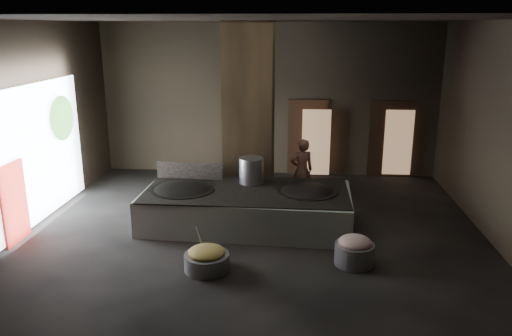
# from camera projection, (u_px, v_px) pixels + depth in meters

# --- Properties ---
(floor) EXTENTS (10.00, 9.00, 0.10)m
(floor) POSITION_uv_depth(u_px,v_px,m) (254.00, 231.00, 11.17)
(floor) COLOR black
(floor) RESTS_ON ground
(ceiling) EXTENTS (10.00, 9.00, 0.10)m
(ceiling) POSITION_uv_depth(u_px,v_px,m) (254.00, 17.00, 9.91)
(ceiling) COLOR black
(ceiling) RESTS_ON back_wall
(back_wall) EXTENTS (10.00, 0.10, 4.50)m
(back_wall) POSITION_uv_depth(u_px,v_px,m) (268.00, 100.00, 14.90)
(back_wall) COLOR black
(back_wall) RESTS_ON ground
(front_wall) EXTENTS (10.00, 0.10, 4.50)m
(front_wall) POSITION_uv_depth(u_px,v_px,m) (220.00, 203.00, 6.18)
(front_wall) COLOR black
(front_wall) RESTS_ON ground
(left_wall) EXTENTS (0.10, 9.00, 4.50)m
(left_wall) POSITION_uv_depth(u_px,v_px,m) (26.00, 126.00, 10.97)
(left_wall) COLOR black
(left_wall) RESTS_ON ground
(right_wall) EXTENTS (0.10, 9.00, 4.50)m
(right_wall) POSITION_uv_depth(u_px,v_px,m) (502.00, 135.00, 10.11)
(right_wall) COLOR black
(right_wall) RESTS_ON ground
(pillar) EXTENTS (1.20, 1.20, 4.50)m
(pillar) POSITION_uv_depth(u_px,v_px,m) (249.00, 115.00, 12.39)
(pillar) COLOR black
(pillar) RESTS_ON ground
(hearth_platform) EXTENTS (4.70, 2.37, 0.80)m
(hearth_platform) POSITION_uv_depth(u_px,v_px,m) (247.00, 208.00, 11.30)
(hearth_platform) COLOR silver
(hearth_platform) RESTS_ON ground
(platform_cap) EXTENTS (4.52, 2.17, 0.03)m
(platform_cap) POSITION_uv_depth(u_px,v_px,m) (247.00, 191.00, 11.19)
(platform_cap) COLOR black
(platform_cap) RESTS_ON hearth_platform
(wok_left) EXTENTS (1.46, 1.46, 0.40)m
(wok_left) POSITION_uv_depth(u_px,v_px,m) (183.00, 192.00, 11.28)
(wok_left) COLOR black
(wok_left) RESTS_ON hearth_platform
(wok_left_rim) EXTENTS (1.49, 1.49, 0.05)m
(wok_left_rim) POSITION_uv_depth(u_px,v_px,m) (183.00, 189.00, 11.26)
(wok_left_rim) COLOR black
(wok_left_rim) RESTS_ON hearth_platform
(wok_right) EXTENTS (1.36, 1.36, 0.38)m
(wok_right) POSITION_uv_depth(u_px,v_px,m) (307.00, 194.00, 11.14)
(wok_right) COLOR black
(wok_right) RESTS_ON hearth_platform
(wok_right_rim) EXTENTS (1.39, 1.39, 0.05)m
(wok_right_rim) POSITION_uv_depth(u_px,v_px,m) (307.00, 191.00, 11.12)
(wok_right_rim) COLOR black
(wok_right_rim) RESTS_ON hearth_platform
(stock_pot) EXTENTS (0.56, 0.56, 0.60)m
(stock_pot) POSITION_uv_depth(u_px,v_px,m) (251.00, 170.00, 11.62)
(stock_pot) COLOR #A6A9AE
(stock_pot) RESTS_ON hearth_platform
(splash_guard) EXTENTS (1.61, 0.12, 0.40)m
(splash_guard) POSITION_uv_depth(u_px,v_px,m) (190.00, 171.00, 11.97)
(splash_guard) COLOR black
(splash_guard) RESTS_ON hearth_platform
(cook) EXTENTS (0.70, 0.56, 1.66)m
(cook) POSITION_uv_depth(u_px,v_px,m) (302.00, 171.00, 12.69)
(cook) COLOR brown
(cook) RESTS_ON ground
(veg_basin) EXTENTS (1.00, 1.00, 0.31)m
(veg_basin) POSITION_uv_depth(u_px,v_px,m) (207.00, 262.00, 9.26)
(veg_basin) COLOR gray
(veg_basin) RESTS_ON ground
(veg_fill) EXTENTS (0.69, 0.69, 0.21)m
(veg_fill) POSITION_uv_depth(u_px,v_px,m) (207.00, 252.00, 9.20)
(veg_fill) COLOR #849749
(veg_fill) RESTS_ON veg_basin
(ladle) EXTENTS (0.10, 0.33, 0.60)m
(ladle) POSITION_uv_depth(u_px,v_px,m) (200.00, 238.00, 9.31)
(ladle) COLOR #A6A9AE
(ladle) RESTS_ON veg_basin
(meat_basin) EXTENTS (0.84, 0.84, 0.41)m
(meat_basin) POSITION_uv_depth(u_px,v_px,m) (354.00, 254.00, 9.46)
(meat_basin) COLOR gray
(meat_basin) RESTS_ON ground
(meat_fill) EXTENTS (0.62, 0.62, 0.24)m
(meat_fill) POSITION_uv_depth(u_px,v_px,m) (355.00, 242.00, 9.39)
(meat_fill) COLOR tan
(meat_fill) RESTS_ON meat_basin
(doorway_near) EXTENTS (1.18, 0.08, 2.38)m
(doorway_near) POSITION_uv_depth(u_px,v_px,m) (307.00, 139.00, 15.02)
(doorway_near) COLOR black
(doorway_near) RESTS_ON ground
(doorway_near_glow) EXTENTS (0.83, 0.04, 1.97)m
(doorway_near_glow) POSITION_uv_depth(u_px,v_px,m) (316.00, 143.00, 14.77)
(doorway_near_glow) COLOR #8C6647
(doorway_near_glow) RESTS_ON ground
(doorway_far) EXTENTS (1.18, 0.08, 2.38)m
(doorway_far) POSITION_uv_depth(u_px,v_px,m) (388.00, 140.00, 14.81)
(doorway_far) COLOR black
(doorway_far) RESTS_ON ground
(doorway_far_glow) EXTENTS (0.82, 0.04, 1.95)m
(doorway_far_glow) POSITION_uv_depth(u_px,v_px,m) (398.00, 143.00, 14.75)
(doorway_far_glow) COLOR #8C6647
(doorway_far_glow) RESTS_ON ground
(left_opening) EXTENTS (0.04, 4.20, 3.10)m
(left_opening) POSITION_uv_depth(u_px,v_px,m) (38.00, 153.00, 11.33)
(left_opening) COLOR white
(left_opening) RESTS_ON ground
(pavilion_sliver) EXTENTS (0.05, 0.90, 1.70)m
(pavilion_sliver) POSITION_uv_depth(u_px,v_px,m) (14.00, 203.00, 10.29)
(pavilion_sliver) COLOR maroon
(pavilion_sliver) RESTS_ON ground
(tree_silhouette) EXTENTS (0.28, 1.10, 1.10)m
(tree_silhouette) POSITION_uv_depth(u_px,v_px,m) (62.00, 118.00, 12.21)
(tree_silhouette) COLOR #194714
(tree_silhouette) RESTS_ON left_opening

